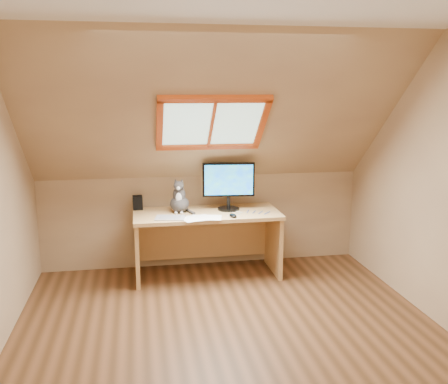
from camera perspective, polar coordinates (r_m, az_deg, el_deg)
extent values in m
plane|color=brown|center=(4.12, 0.94, -16.33)|extent=(3.50, 3.50, 0.00)
cube|color=tan|center=(2.08, 10.27, -9.40)|extent=(3.50, 0.02, 2.40)
cube|color=tan|center=(4.38, 24.09, 1.01)|extent=(0.02, 3.50, 2.40)
cube|color=tan|center=(5.55, -2.44, -3.24)|extent=(3.50, 0.02, 1.00)
cube|color=silver|center=(2.91, 4.18, 20.79)|extent=(3.50, 1.95, 0.02)
cube|color=tan|center=(4.60, -1.30, 8.79)|extent=(3.50, 1.56, 1.41)
cube|color=#B2E0CC|center=(4.68, -1.44, 7.98)|extent=(0.90, 0.53, 0.48)
cube|color=#C95012|center=(4.68, -1.44, 7.98)|extent=(1.02, 0.64, 0.59)
cube|color=tan|center=(5.15, -1.98, -2.53)|extent=(1.50, 0.66, 0.04)
cube|color=tan|center=(5.21, -9.88, -6.48)|extent=(0.04, 0.59, 0.65)
cube|color=tan|center=(5.39, 5.69, -5.71)|extent=(0.04, 0.59, 0.65)
cube|color=tan|center=(5.53, -2.39, -5.20)|extent=(1.40, 0.03, 0.45)
cylinder|color=black|center=(5.25, 0.52, -1.93)|extent=(0.23, 0.23, 0.02)
cylinder|color=black|center=(5.23, 0.52, -1.15)|extent=(0.04, 0.04, 0.13)
cube|color=black|center=(5.18, 0.53, 1.44)|extent=(0.54, 0.09, 0.35)
cube|color=#0324C2|center=(5.16, 0.55, 1.38)|extent=(0.50, 0.05, 0.31)
ellipsoid|color=#46413E|center=(5.16, -5.11, -1.36)|extent=(0.23, 0.27, 0.17)
ellipsoid|color=#46413E|center=(5.13, -5.14, -0.33)|extent=(0.15, 0.15, 0.18)
ellipsoid|color=silver|center=(5.08, -5.19, -0.67)|extent=(0.07, 0.05, 0.11)
ellipsoid|color=#46413E|center=(5.07, -5.20, 0.71)|extent=(0.12, 0.11, 0.09)
sphere|color=silver|center=(5.03, -5.24, 0.44)|extent=(0.04, 0.04, 0.04)
cone|color=#46413E|center=(5.08, -5.55, 1.27)|extent=(0.05, 0.05, 0.06)
cone|color=#46413E|center=(5.07, -4.84, 1.27)|extent=(0.05, 0.05, 0.06)
cube|color=black|center=(5.33, -9.84, -1.21)|extent=(0.10, 0.10, 0.14)
cube|color=#B2B2B7|center=(4.93, -6.17, -2.95)|extent=(0.32, 0.25, 0.01)
ellipsoid|color=black|center=(4.95, 1.03, -2.70)|extent=(0.09, 0.12, 0.03)
cube|color=white|center=(4.89, -2.63, -3.10)|extent=(0.33, 0.27, 0.00)
cube|color=white|center=(4.89, -2.63, -3.08)|extent=(0.32, 0.24, 0.00)
cube|color=white|center=(4.89, -2.63, -3.06)|extent=(0.35, 0.30, 0.00)
cube|color=white|center=(4.89, -2.63, -3.04)|extent=(0.34, 0.28, 0.00)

